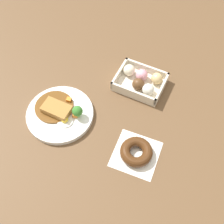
{
  "coord_description": "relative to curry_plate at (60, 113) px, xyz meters",
  "views": [
    {
      "loc": [
        -0.32,
        0.55,
        0.86
      ],
      "look_at": [
        -0.09,
        0.08,
        0.03
      ],
      "focal_mm": 45.97,
      "sensor_mm": 36.0,
      "label": 1
    }
  ],
  "objects": [
    {
      "name": "chocolate_ring_donut",
      "position": [
        -0.3,
        0.02,
        0.0
      ],
      "size": [
        0.15,
        0.15,
        0.04
      ],
      "color": "white",
      "rests_on": "ground_plane"
    },
    {
      "name": "ground_plane",
      "position": [
        -0.08,
        -0.15,
        -0.01
      ],
      "size": [
        1.6,
        1.6,
        0.0
      ],
      "primitive_type": "plane",
      "color": "brown"
    },
    {
      "name": "curry_plate",
      "position": [
        0.0,
        0.0,
        0.0
      ],
      "size": [
        0.23,
        0.23,
        0.07
      ],
      "color": "white",
      "rests_on": "ground_plane"
    },
    {
      "name": "donut_box",
      "position": [
        -0.2,
        -0.25,
        0.01
      ],
      "size": [
        0.18,
        0.14,
        0.06
      ],
      "color": "beige",
      "rests_on": "ground_plane"
    }
  ]
}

